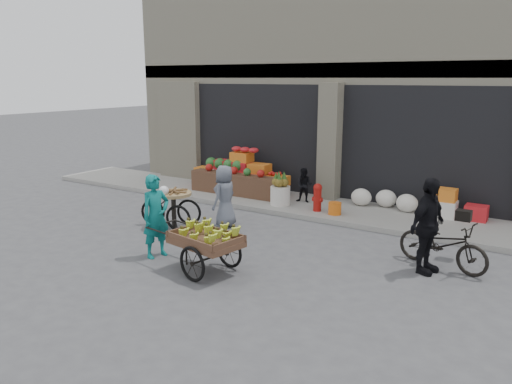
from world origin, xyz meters
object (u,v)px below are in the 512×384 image
Objects in this scene: seated_person at (304,185)px; vendor_grey at (225,196)px; banana_cart at (204,237)px; bicycle at (443,244)px; pineapple_bin at (280,196)px; fire_hydrant at (317,196)px; vendor_woman at (156,216)px; cyclist at (428,226)px; tricycle_cart at (173,204)px; orange_bucket at (335,208)px.

vendor_grey is at bearing -114.81° from seated_person.
banana_cart is 1.30× the size of bicycle.
pineapple_bin is 0.73× the size of fire_hydrant.
pineapple_bin is 4.42m from vendor_woman.
fire_hydrant is 4.56m from vendor_woman.
vendor_grey is 4.68m from cyclist.
vendor_woman is (-0.25, -4.39, 0.44)m from pineapple_bin.
cyclist is (4.67, -0.37, 0.14)m from vendor_grey.
tricycle_cart is (-1.68, -3.35, -0.02)m from seated_person.
cyclist is (3.26, -2.39, 0.36)m from fire_hydrant.
fire_hydrant is 0.49× the size of tricycle_cart.
banana_cart is (1.02, -4.52, 0.27)m from pineapple_bin.
tricycle_cart is (-1.28, -2.75, 0.20)m from pineapple_bin.
tricycle_cart reaches higher than orange_bucket.
seated_person reaches higher than orange_bucket.
tricycle_cart is at bearing -137.47° from orange_bucket.
cyclist is (-0.20, -0.40, 0.41)m from bicycle.
banana_cart is 2.79m from vendor_grey.
banana_cart is at bearing -93.15° from seated_person.
seated_person is at bearing 106.77° from banana_cart.
cyclist is (4.61, 1.95, 0.05)m from vendor_woman.
seated_person is at bearing 165.09° from vendor_grey.
orange_bucket is 0.22× the size of vendor_grey.
tricycle_cart reaches higher than pineapple_bin.
fire_hydrant is 0.49× the size of vendor_grey.
seated_person is 5.04m from vendor_woman.
orange_bucket is at bearing -3.58° from pineapple_bin.
orange_bucket is 0.22× the size of tricycle_cart.
banana_cart is at bearing 136.84° from cyclist.
seated_person reaches higher than tricycle_cart.
pineapple_bin is 0.36× the size of vendor_grey.
orange_bucket is at bearing 64.68° from cyclist.
vendor_woman is at bearing -107.27° from fire_hydrant.
vendor_woman is at bearing -93.25° from pineapple_bin.
bicycle is at bearing -11.63° from cyclist.
vendor_grey is (-0.06, 2.32, -0.08)m from vendor_woman.
fire_hydrant is at bearing -52.88° from seated_person.
bicycle is at bearing -33.20° from orange_bucket.
vendor_grey is 0.84× the size of cyclist.
banana_cart is (0.62, -5.12, 0.06)m from seated_person.
vendor_woman is 1.96m from tricycle_cart.
vendor_grey is at bearing 100.41° from cyclist.
orange_bucket is at bearing -40.26° from seated_person.
tricycle_cart is 1.20m from vendor_grey.
orange_bucket is at bearing -10.55° from vendor_woman.
bicycle reaches higher than orange_bucket.
vendor_woman is 5.01m from cyclist.
cyclist is at bearing -54.26° from vendor_woman.
cyclist is at bearing -29.20° from pineapple_bin.
vendor_grey reaches higher than fire_hydrant.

